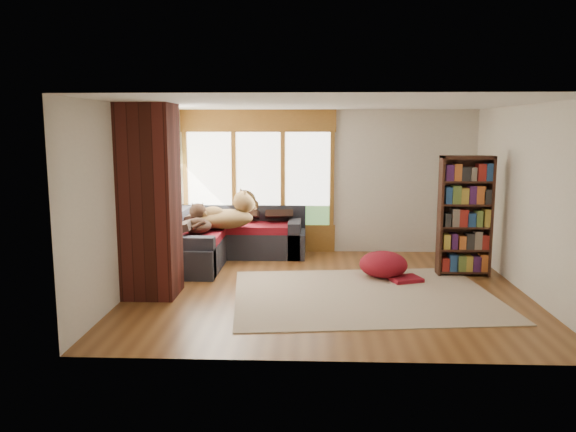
% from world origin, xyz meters
% --- Properties ---
extents(floor, '(5.50, 5.50, 0.00)m').
position_xyz_m(floor, '(0.00, 0.00, 0.00)').
color(floor, brown).
rests_on(floor, ground).
extents(ceiling, '(5.50, 5.50, 0.00)m').
position_xyz_m(ceiling, '(0.00, 0.00, 2.60)').
color(ceiling, white).
extents(wall_back, '(5.50, 0.04, 2.60)m').
position_xyz_m(wall_back, '(0.00, 2.50, 1.30)').
color(wall_back, silver).
rests_on(wall_back, ground).
extents(wall_front, '(5.50, 0.04, 2.60)m').
position_xyz_m(wall_front, '(0.00, -2.50, 1.30)').
color(wall_front, silver).
rests_on(wall_front, ground).
extents(wall_left, '(0.04, 5.00, 2.60)m').
position_xyz_m(wall_left, '(-2.75, 0.00, 1.30)').
color(wall_left, silver).
rests_on(wall_left, ground).
extents(wall_right, '(0.04, 5.00, 2.60)m').
position_xyz_m(wall_right, '(2.75, 0.00, 1.30)').
color(wall_right, silver).
rests_on(wall_right, ground).
extents(windows_back, '(2.82, 0.10, 1.90)m').
position_xyz_m(windows_back, '(-1.20, 2.47, 1.35)').
color(windows_back, '#906024').
rests_on(windows_back, wall_back).
extents(windows_left, '(0.10, 2.62, 1.90)m').
position_xyz_m(windows_left, '(-2.72, 1.20, 1.35)').
color(windows_left, '#906024').
rests_on(windows_left, wall_left).
extents(roller_blind, '(0.03, 0.72, 0.90)m').
position_xyz_m(roller_blind, '(-2.69, 2.03, 1.75)').
color(roller_blind, '#8F9F72').
rests_on(roller_blind, wall_left).
extents(brick_chimney, '(0.70, 0.70, 2.60)m').
position_xyz_m(brick_chimney, '(-2.40, -0.35, 1.30)').
color(brick_chimney, '#471914').
rests_on(brick_chimney, ground).
extents(sectional_sofa, '(2.20, 2.20, 0.80)m').
position_xyz_m(sectional_sofa, '(-1.95, 1.70, 0.30)').
color(sectional_sofa, black).
rests_on(sectional_sofa, ground).
extents(area_rug, '(3.80, 3.07, 0.01)m').
position_xyz_m(area_rug, '(0.50, -0.27, 0.01)').
color(area_rug, silver).
rests_on(area_rug, ground).
extents(bookshelf, '(0.80, 0.27, 1.86)m').
position_xyz_m(bookshelf, '(2.14, 0.88, 0.93)').
color(bookshelf, '#381C12').
rests_on(bookshelf, ground).
extents(pouf, '(0.96, 0.96, 0.40)m').
position_xyz_m(pouf, '(0.89, 0.70, 0.21)').
color(pouf, maroon).
rests_on(pouf, area_rug).
extents(dog_tan, '(1.15, 0.98, 0.56)m').
position_xyz_m(dog_tan, '(-1.61, 1.61, 0.82)').
color(dog_tan, brown).
rests_on(dog_tan, sectional_sofa).
extents(dog_brindle, '(0.56, 0.79, 0.40)m').
position_xyz_m(dog_brindle, '(-2.08, 1.21, 0.74)').
color(dog_brindle, black).
rests_on(dog_brindle, sectional_sofa).
extents(throw_pillows, '(1.98, 1.68, 0.45)m').
position_xyz_m(throw_pillows, '(-1.86, 1.75, 0.79)').
color(throw_pillows, '#2D2019').
rests_on(throw_pillows, sectional_sofa).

